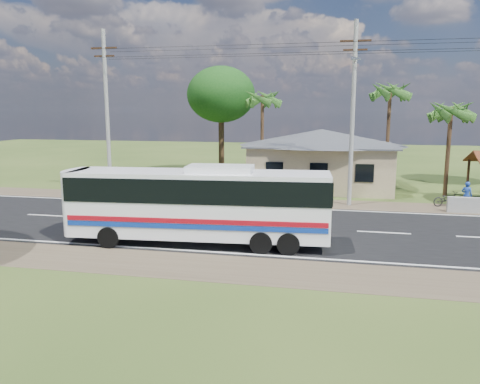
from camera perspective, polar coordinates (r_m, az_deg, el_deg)
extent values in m
plane|color=#2E4418|center=(23.54, 6.12, -4.40)|extent=(120.00, 120.00, 0.00)
cube|color=black|center=(23.54, 6.12, -4.38)|extent=(120.00, 10.00, 0.02)
cube|color=brown|center=(29.86, 7.37, -1.33)|extent=(120.00, 3.00, 0.01)
cube|color=brown|center=(17.36, 3.96, -9.65)|extent=(120.00, 3.00, 0.01)
cube|color=silver|center=(28.10, 7.08, -2.00)|extent=(120.00, 0.15, 0.01)
cube|color=silver|center=(19.04, 4.70, -7.80)|extent=(120.00, 0.15, 0.01)
cube|color=silver|center=(23.54, 6.12, -4.35)|extent=(120.00, 0.15, 0.01)
cube|color=tan|center=(35.97, 9.82, 3.10)|extent=(10.00, 8.00, 3.20)
cube|color=#4C4F54|center=(35.82, 9.90, 5.72)|extent=(10.60, 8.60, 0.10)
pyramid|color=#4C4F54|center=(35.75, 9.96, 7.56)|extent=(12.40, 10.00, 1.20)
cube|color=black|center=(32.22, 4.23, 2.61)|extent=(1.20, 0.08, 1.20)
cube|color=black|center=(31.98, 9.57, 2.44)|extent=(1.20, 0.08, 1.20)
cube|color=black|center=(32.01, 14.95, 2.25)|extent=(1.20, 0.08, 1.20)
cylinder|color=#3B2615|center=(34.39, 26.01, 1.41)|extent=(0.16, 0.16, 2.60)
cylinder|color=#9E9E99|center=(32.91, -15.90, 9.05)|extent=(0.26, 0.26, 11.00)
cube|color=#3B2615|center=(33.14, -16.27, 16.49)|extent=(1.80, 0.12, 0.12)
cube|color=#3B2615|center=(33.09, -16.22, 15.64)|extent=(1.40, 0.10, 0.10)
cylinder|color=#9E9E99|center=(29.22, 13.56, 9.08)|extent=(0.26, 0.26, 11.00)
cube|color=#3B2615|center=(29.48, 13.92, 17.45)|extent=(1.80, 0.12, 0.12)
cube|color=#3B2615|center=(29.42, 13.87, 16.49)|extent=(1.40, 0.10, 0.10)
cylinder|color=gray|center=(28.35, 13.88, 15.32)|extent=(0.08, 2.00, 0.08)
cube|color=gray|center=(27.36, 13.96, 15.52)|extent=(0.50, 0.18, 0.12)
cylinder|color=black|center=(30.30, -2.11, 17.14)|extent=(16.00, 0.02, 0.02)
cylinder|color=#47301E|center=(34.61, 24.02, 4.45)|extent=(0.28, 0.28, 6.00)
cylinder|color=#47301E|center=(38.45, 17.57, 6.44)|extent=(0.28, 0.28, 7.50)
cylinder|color=#47301E|center=(39.26, 2.71, 6.59)|extent=(0.28, 0.28, 7.00)
cylinder|color=#47301E|center=(42.05, -2.28, 6.10)|extent=(0.50, 0.50, 5.95)
ellipsoid|color=#123D10|center=(41.97, -2.32, 11.80)|extent=(6.00, 6.00, 4.92)
cube|color=white|center=(20.37, -4.99, -1.41)|extent=(11.32, 3.15, 2.79)
cube|color=black|center=(20.25, -5.02, 0.53)|extent=(11.37, 3.21, 1.02)
cube|color=black|center=(22.18, -19.24, -0.02)|extent=(0.27, 2.14, 1.68)
cube|color=maroon|center=(19.36, -5.72, -3.59)|extent=(10.96, 0.85, 0.20)
cube|color=navy|center=(19.41, -5.71, -4.25)|extent=(10.96, 0.85, 0.20)
cube|color=white|center=(19.95, -2.44, 2.84)|extent=(2.90, 1.69, 0.28)
cylinder|color=black|center=(20.82, -15.69, -5.32)|extent=(0.95, 0.39, 0.93)
cylinder|color=black|center=(22.74, -13.58, -3.94)|extent=(0.95, 0.39, 0.93)
cylinder|color=black|center=(19.25, 2.57, -6.20)|extent=(0.95, 0.39, 0.93)
cylinder|color=black|center=(21.31, 3.07, -4.61)|extent=(0.95, 0.39, 0.93)
cylinder|color=black|center=(19.19, 5.92, -6.30)|extent=(0.95, 0.39, 0.93)
cylinder|color=black|center=(21.26, 6.09, -4.69)|extent=(0.95, 0.39, 0.93)
imported|color=black|center=(31.20, 23.95, -0.79)|extent=(1.85, 1.08, 0.92)
imported|color=#1B3D98|center=(30.80, 25.90, -0.37)|extent=(0.71, 0.60, 1.65)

